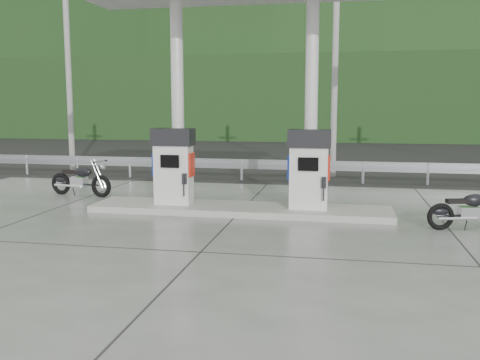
% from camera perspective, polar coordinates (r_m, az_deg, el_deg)
% --- Properties ---
extents(ground, '(160.00, 160.00, 0.00)m').
position_cam_1_polar(ground, '(10.17, -2.75, -6.31)').
color(ground, black).
rests_on(ground, ground).
extents(forecourt_apron, '(18.00, 14.00, 0.02)m').
position_cam_1_polar(forecourt_apron, '(10.17, -2.75, -6.26)').
color(forecourt_apron, '#63635E').
rests_on(forecourt_apron, ground).
extents(pump_island, '(7.00, 1.40, 0.15)m').
position_cam_1_polar(pump_island, '(12.54, -0.04, -3.13)').
color(pump_island, '#99968E').
rests_on(pump_island, forecourt_apron).
extents(gas_pump_left, '(0.95, 0.55, 1.80)m').
position_cam_1_polar(gas_pump_left, '(12.79, -7.10, 1.45)').
color(gas_pump_left, silver).
rests_on(gas_pump_left, pump_island).
extents(gas_pump_right, '(0.95, 0.55, 1.80)m').
position_cam_1_polar(gas_pump_right, '(12.18, 7.36, 1.13)').
color(gas_pump_right, silver).
rests_on(gas_pump_right, pump_island).
extents(canopy_column_left, '(0.30, 0.30, 5.00)m').
position_cam_1_polar(canopy_column_left, '(13.09, -6.68, 8.63)').
color(canopy_column_left, silver).
rests_on(canopy_column_left, pump_island).
extents(canopy_column_right, '(0.30, 0.30, 5.00)m').
position_cam_1_polar(canopy_column_right, '(12.50, 7.62, 8.64)').
color(canopy_column_right, silver).
rests_on(canopy_column_right, pump_island).
extents(guardrail, '(26.00, 0.16, 1.42)m').
position_cam_1_polar(guardrail, '(17.82, 3.34, 2.17)').
color(guardrail, '#999BA1').
rests_on(guardrail, ground).
extents(road, '(60.00, 7.00, 0.01)m').
position_cam_1_polar(road, '(21.35, 4.57, 1.22)').
color(road, black).
rests_on(road, ground).
extents(utility_pole_a, '(0.22, 0.22, 8.00)m').
position_cam_1_polar(utility_pole_a, '(21.75, -17.85, 11.53)').
color(utility_pole_a, gray).
rests_on(utility_pole_a, ground).
extents(utility_pole_b, '(0.22, 0.22, 8.00)m').
position_cam_1_polar(utility_pole_b, '(19.14, 10.12, 12.33)').
color(utility_pole_b, gray).
rests_on(utility_pole_b, ground).
extents(tree_band, '(80.00, 6.00, 6.00)m').
position_cam_1_polar(tree_band, '(39.65, 7.65, 8.62)').
color(tree_band, black).
rests_on(tree_band, ground).
extents(forested_hills, '(100.00, 40.00, 140.00)m').
position_cam_1_polar(forested_hills, '(69.66, 9.07, 5.82)').
color(forested_hills, black).
rests_on(forested_hills, ground).
extents(motorcycle_left, '(1.92, 0.91, 0.87)m').
position_cam_1_polar(motorcycle_left, '(15.43, -16.65, -0.01)').
color(motorcycle_left, black).
rests_on(motorcycle_left, forecourt_apron).
extents(motorcycle_right, '(1.73, 0.91, 0.78)m').
position_cam_1_polar(motorcycle_right, '(11.73, 23.37, -2.99)').
color(motorcycle_right, black).
rests_on(motorcycle_right, forecourt_apron).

